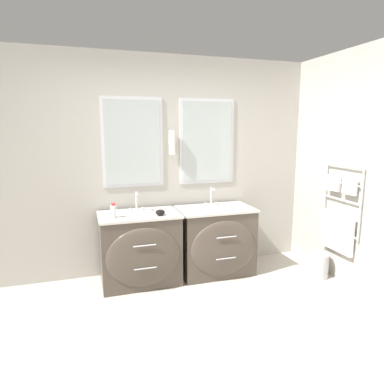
{
  "coord_description": "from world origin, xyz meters",
  "views": [
    {
      "loc": [
        -0.86,
        -2.3,
        1.75
      ],
      "look_at": [
        0.27,
        1.22,
        1.06
      ],
      "focal_mm": 32.0,
      "sensor_mm": 36.0,
      "label": 1
    }
  ],
  "objects_px": {
    "vanity_right": "(216,241)",
    "waste_bin": "(317,264)",
    "vanity_left": "(140,249)",
    "toiletry_bottle": "(113,211)",
    "amenity_bowl": "(160,212)"
  },
  "relations": [
    {
      "from": "vanity_left",
      "to": "vanity_right",
      "type": "relative_size",
      "value": 1.0
    },
    {
      "from": "vanity_left",
      "to": "toiletry_bottle",
      "type": "relative_size",
      "value": 5.65
    },
    {
      "from": "toiletry_bottle",
      "to": "amenity_bowl",
      "type": "relative_size",
      "value": 1.51
    },
    {
      "from": "amenity_bowl",
      "to": "waste_bin",
      "type": "height_order",
      "value": "amenity_bowl"
    },
    {
      "from": "vanity_left",
      "to": "toiletry_bottle",
      "type": "xyz_separation_m",
      "value": [
        -0.28,
        -0.06,
        0.47
      ]
    },
    {
      "from": "toiletry_bottle",
      "to": "waste_bin",
      "type": "relative_size",
      "value": 0.54
    },
    {
      "from": "vanity_left",
      "to": "toiletry_bottle",
      "type": "bearing_deg",
      "value": -168.68
    },
    {
      "from": "amenity_bowl",
      "to": "waste_bin",
      "type": "distance_m",
      "value": 1.98
    },
    {
      "from": "vanity_left",
      "to": "waste_bin",
      "type": "bearing_deg",
      "value": -12.84
    },
    {
      "from": "vanity_left",
      "to": "waste_bin",
      "type": "distance_m",
      "value": 2.1
    },
    {
      "from": "vanity_right",
      "to": "waste_bin",
      "type": "bearing_deg",
      "value": -22.59
    },
    {
      "from": "amenity_bowl",
      "to": "toiletry_bottle",
      "type": "bearing_deg",
      "value": 174.68
    },
    {
      "from": "vanity_left",
      "to": "vanity_right",
      "type": "height_order",
      "value": "same"
    },
    {
      "from": "vanity_left",
      "to": "waste_bin",
      "type": "relative_size",
      "value": 3.08
    },
    {
      "from": "vanity_right",
      "to": "toiletry_bottle",
      "type": "bearing_deg",
      "value": -177.31
    }
  ]
}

